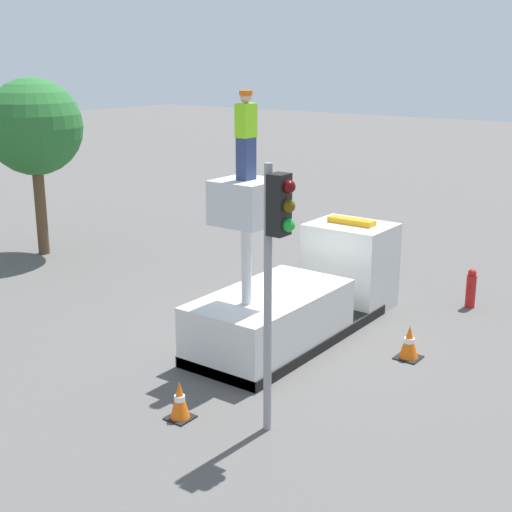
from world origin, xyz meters
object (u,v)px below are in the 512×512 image
(traffic_light_pole, at_px, (275,247))
(traffic_cone_curbside, at_px, (409,343))
(worker, at_px, (246,135))
(bucket_truck, at_px, (301,296))
(fire_hydrant, at_px, (471,288))
(tree_right_bg, at_px, (34,128))
(traffic_cone_rear, at_px, (180,401))

(traffic_light_pole, distance_m, traffic_cone_curbside, 5.26)
(worker, distance_m, traffic_cone_curbside, 5.69)
(bucket_truck, height_order, fire_hydrant, bucket_truck)
(fire_hydrant, distance_m, tree_right_bg, 14.18)
(traffic_cone_rear, height_order, traffic_cone_curbside, traffic_cone_curbside)
(traffic_light_pole, xyz_separation_m, traffic_cone_curbside, (4.30, -0.57, -2.98))
(fire_hydrant, bearing_deg, worker, 157.13)
(bucket_truck, bearing_deg, traffic_cone_curbside, -87.84)
(traffic_cone_curbside, bearing_deg, worker, 129.38)
(fire_hydrant, relative_size, tree_right_bg, 0.18)
(worker, relative_size, tree_right_bg, 0.31)
(traffic_cone_curbside, xyz_separation_m, tree_right_bg, (0.77, 13.42, 3.78))
(traffic_cone_rear, distance_m, traffic_cone_curbside, 5.40)
(fire_hydrant, xyz_separation_m, tree_right_bg, (-3.21, 13.33, 3.63))
(bucket_truck, height_order, traffic_cone_rear, bucket_truck)
(worker, relative_size, traffic_cone_curbside, 2.31)
(traffic_light_pole, height_order, tree_right_bg, tree_right_bg)
(worker, height_order, tree_right_bg, tree_right_bg)
(bucket_truck, relative_size, fire_hydrant, 6.13)
(worker, distance_m, fire_hydrant, 8.01)
(traffic_cone_curbside, bearing_deg, bucket_truck, 92.16)
(bucket_truck, relative_size, tree_right_bg, 1.12)
(traffic_light_pole, relative_size, tree_right_bg, 0.82)
(traffic_light_pole, bearing_deg, worker, 46.13)
(traffic_cone_rear, bearing_deg, worker, 10.79)
(worker, distance_m, traffic_cone_rear, 5.25)
(traffic_cone_rear, bearing_deg, traffic_cone_curbside, -24.11)
(traffic_cone_curbside, height_order, tree_right_bg, tree_right_bg)
(fire_hydrant, bearing_deg, traffic_cone_rear, 166.69)
(bucket_truck, xyz_separation_m, traffic_light_pole, (-4.19, -2.15, 2.43))
(fire_hydrant, xyz_separation_m, traffic_cone_rear, (-8.91, 2.11, -0.16))
(tree_right_bg, bearing_deg, fire_hydrant, -76.45)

